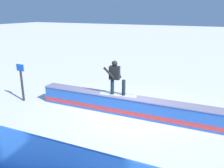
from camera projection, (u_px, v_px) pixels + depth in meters
The scene contains 5 objects.
ground_plane at pixel (128, 114), 9.43m from camera, with size 120.00×120.00×0.00m, color white.
grind_box at pixel (128, 106), 9.33m from camera, with size 7.70×0.76×0.76m.
snowboarder at pixel (116, 77), 9.19m from camera, with size 1.51×0.54×1.38m.
safety_fence at pixel (54, 164), 5.36m from camera, with size 10.09×0.06×1.25m, color blue.
trail_marker at pixel (22, 81), 10.60m from camera, with size 0.40×0.10×1.70m.
Camera 1 is at (-3.17, 8.07, 3.95)m, focal length 37.96 mm.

